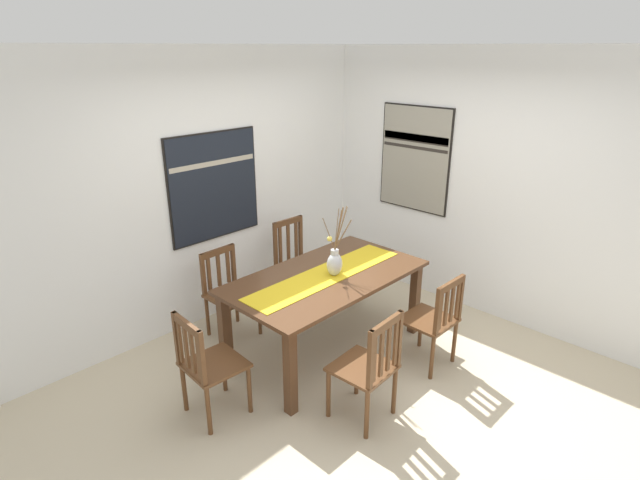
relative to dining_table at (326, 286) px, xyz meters
The scene contains 13 objects.
ground_plane 0.84m from the dining_table, 101.56° to the right, with size 6.40×6.40×0.03m, color beige.
wall_back 1.54m from the dining_table, 94.15° to the left, with size 6.40×0.12×2.70m, color white.
wall_side 1.95m from the dining_table, 15.45° to the right, with size 0.12×6.40×2.70m, color white.
dining_table is the anchor object (origin of this frame).
table_runner 0.11m from the dining_table, 90.00° to the left, with size 1.68×0.36×0.01m, color gold.
centerpiece_vase 0.25m from the dining_table, 48.78° to the right, with size 0.31×0.22×0.68m.
chair_0 1.00m from the dining_table, 62.18° to the left, with size 0.44×0.44×0.95m.
chair_1 1.02m from the dining_table, 117.93° to the right, with size 0.44×0.44×0.90m.
chair_2 1.00m from the dining_table, 116.84° to the left, with size 0.43×0.43×0.86m.
chair_3 1.29m from the dining_table, behind, with size 0.44×0.44×0.88m.
chair_4 0.99m from the dining_table, 60.87° to the right, with size 0.43×0.43×0.87m.
painting_on_back_wall 1.51m from the dining_table, 99.89° to the left, with size 1.03×0.05×1.07m.
painting_on_side_wall 1.92m from the dining_table, ahead, with size 0.05×0.87×1.15m.
Camera 1 is at (-2.88, -2.31, 2.68)m, focal length 28.26 mm.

